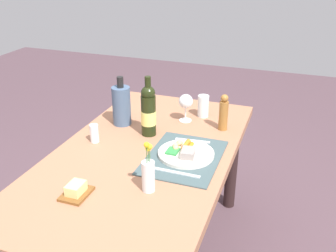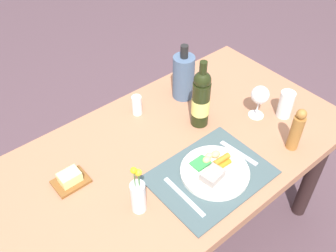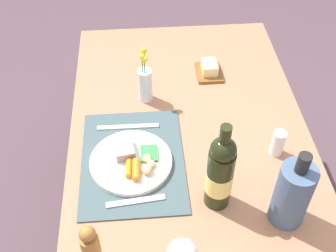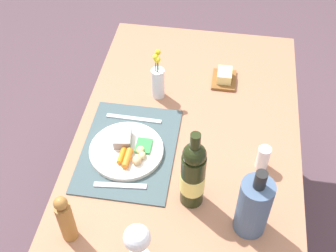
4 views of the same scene
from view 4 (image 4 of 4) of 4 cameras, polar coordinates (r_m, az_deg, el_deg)
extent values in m
plane|color=#523C44|center=(2.22, 1.63, -15.18)|extent=(8.00, 8.00, 0.00)
cube|color=#A56D4F|center=(1.64, 2.13, -3.96)|extent=(1.54, 0.85, 0.05)
cylinder|color=black|center=(2.40, -3.93, 4.24)|extent=(0.08, 0.08, 0.67)
cylinder|color=black|center=(2.37, 12.06, 2.46)|extent=(0.08, 0.08, 0.67)
cube|color=#405356|center=(1.63, -5.06, -3.01)|extent=(0.45, 0.34, 0.01)
cylinder|color=white|center=(1.61, -5.40, -3.16)|extent=(0.27, 0.27, 0.02)
cube|color=gray|center=(1.62, -5.90, -1.58)|extent=(0.09, 0.07, 0.03)
cylinder|color=orange|center=(1.58, -6.00, -3.81)|extent=(0.07, 0.02, 0.02)
cylinder|color=orange|center=(1.56, -5.28, -4.17)|extent=(0.08, 0.03, 0.02)
ellipsoid|color=#DBB979|center=(1.59, -3.59, -3.12)|extent=(0.03, 0.03, 0.02)
ellipsoid|color=#D3B77A|center=(1.57, -3.37, -3.82)|extent=(0.03, 0.03, 0.02)
ellipsoid|color=tan|center=(1.56, -4.03, -4.39)|extent=(0.04, 0.03, 0.03)
cube|color=#328D43|center=(1.61, -3.16, -2.57)|extent=(0.07, 0.06, 0.01)
cube|color=silver|center=(1.73, -4.43, 0.97)|extent=(0.02, 0.22, 0.00)
cube|color=silver|center=(1.53, -6.20, -7.65)|extent=(0.04, 0.18, 0.00)
cylinder|color=white|center=(1.36, -3.86, -15.78)|extent=(0.01, 0.01, 0.08)
sphere|color=white|center=(1.29, -4.03, -14.23)|extent=(0.08, 0.08, 0.08)
cube|color=brown|center=(1.91, 7.25, 5.93)|extent=(0.13, 0.10, 0.01)
cube|color=#F5E18C|center=(1.89, 7.32, 6.54)|extent=(0.08, 0.06, 0.04)
cylinder|color=silver|center=(1.78, -1.31, 5.56)|extent=(0.05, 0.05, 0.13)
cylinder|color=#3F7233|center=(1.76, -1.56, 6.31)|extent=(0.00, 0.00, 0.20)
sphere|color=yellow|center=(1.69, -1.63, 8.91)|extent=(0.02, 0.02, 0.02)
cylinder|color=#3F7233|center=(1.76, -1.27, 6.73)|extent=(0.00, 0.00, 0.22)
sphere|color=yellow|center=(1.70, -1.33, 9.52)|extent=(0.02, 0.02, 0.02)
cylinder|color=#3F7233|center=(1.76, -1.34, 6.11)|extent=(0.00, 0.00, 0.19)
sphere|color=yellow|center=(1.70, -1.40, 8.56)|extent=(0.03, 0.03, 0.03)
cylinder|color=white|center=(1.58, 12.20, -4.04)|extent=(0.04, 0.04, 0.10)
cylinder|color=black|center=(1.41, 3.21, -6.94)|extent=(0.08, 0.08, 0.22)
sphere|color=black|center=(1.31, 3.44, -3.70)|extent=(0.07, 0.07, 0.07)
cylinder|color=black|center=(1.28, 3.53, -2.37)|extent=(0.03, 0.03, 0.08)
cylinder|color=#F0E171|center=(1.42, 3.19, -7.19)|extent=(0.08, 0.08, 0.08)
cylinder|color=#465D7B|center=(1.38, 10.98, -10.26)|extent=(0.10, 0.10, 0.22)
cylinder|color=black|center=(1.26, 11.87, -6.85)|extent=(0.04, 0.04, 0.06)
cylinder|color=#A26A2F|center=(1.39, -12.99, -11.98)|extent=(0.05, 0.05, 0.16)
sphere|color=#A26A2F|center=(1.31, -13.73, -9.69)|extent=(0.04, 0.04, 0.04)
camera|label=1|loc=(2.66, -10.28, 39.44)|focal=40.85mm
camera|label=2|loc=(1.97, -25.61, 41.11)|focal=40.35mm
camera|label=3|loc=(0.31, -49.89, -1.67)|focal=45.63mm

